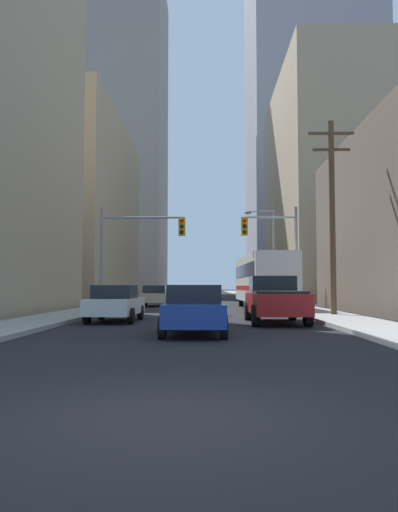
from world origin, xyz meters
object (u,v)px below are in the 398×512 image
object	(u,v)px
sedan_blue	(194,309)
traffic_signal_near_left	(139,240)
city_bus	(263,279)
pickup_truck_red	(275,300)
traffic_signal_near_right	(273,241)
sedan_white	(115,303)
sedan_beige	(155,296)

from	to	relation	value
sedan_blue	traffic_signal_near_left	world-z (taller)	traffic_signal_near_left
city_bus	sedan_blue	distance (m)	17.55
pickup_truck_red	traffic_signal_near_right	size ratio (longest dim) A/B	0.90
sedan_white	pickup_truck_red	bearing A→B (deg)	-4.44
sedan_blue	sedan_white	world-z (taller)	same
sedan_white	sedan_beige	xyz separation A→B (m)	(0.02, 15.54, 0.00)
sedan_beige	traffic_signal_near_right	world-z (taller)	traffic_signal_near_right
city_bus	sedan_blue	xyz separation A→B (m)	(-4.00, -17.05, -1.16)
sedan_white	traffic_signal_near_right	world-z (taller)	traffic_signal_near_right
traffic_signal_near_left	sedan_beige	bearing A→B (deg)	89.21
sedan_white	traffic_signal_near_left	xyz separation A→B (m)	(-0.10, 7.49, 3.32)
traffic_signal_near_left	traffic_signal_near_right	xyz separation A→B (m)	(7.63, -0.00, -0.08)
city_bus	pickup_truck_red	world-z (taller)	city_bus
traffic_signal_near_right	city_bus	bearing A→B (deg)	91.22
city_bus	sedan_beige	world-z (taller)	city_bus
sedan_blue	sedan_white	xyz separation A→B (m)	(-3.44, 5.41, 0.00)
sedan_beige	traffic_signal_near_left	distance (m)	8.71
city_bus	sedan_blue	world-z (taller)	city_bus
city_bus	traffic_signal_near_left	world-z (taller)	traffic_signal_near_left
sedan_white	traffic_signal_near_left	world-z (taller)	traffic_signal_near_left
sedan_white	sedan_beige	bearing A→B (deg)	89.94
sedan_white	traffic_signal_near_right	xyz separation A→B (m)	(7.53, 7.49, 3.24)
sedan_blue	sedan_beige	size ratio (longest dim) A/B	1.00
sedan_white	city_bus	bearing A→B (deg)	57.40
sedan_blue	pickup_truck_red	bearing A→B (deg)	57.47
pickup_truck_red	sedan_beige	size ratio (longest dim) A/B	1.28
city_bus	traffic_signal_near_right	world-z (taller)	traffic_signal_near_right
pickup_truck_red	traffic_signal_near_left	xyz separation A→B (m)	(-6.66, 8.00, 3.16)
city_bus	pickup_truck_red	distance (m)	12.22
sedan_blue	sedan_beige	xyz separation A→B (m)	(-3.43, 20.95, 0.00)
sedan_blue	sedan_white	size ratio (longest dim) A/B	0.99
city_bus	traffic_signal_near_right	size ratio (longest dim) A/B	1.93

